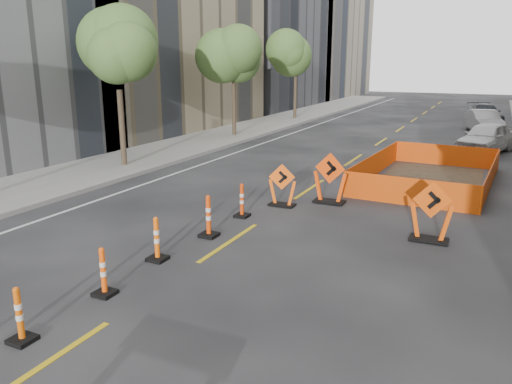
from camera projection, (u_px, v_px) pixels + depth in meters
The scene contains 19 objects.
ground_plane at pixel (126, 311), 9.17m from camera, with size 140.00×140.00×0.00m, color black.
sidewalk_left at pixel (143, 157), 23.38m from camera, with size 4.00×90.00×0.15m, color gray.
bld_left_d at pixel (248, 34), 48.67m from camera, with size 12.00×16.00×14.00m, color #4C4C51.
bld_left_e at pixel (307, 15), 62.20m from camera, with size 12.00×20.00×20.00m, color gray.
tree_l_b at pixel (117, 59), 20.25m from camera, with size 2.80×2.80×5.95m.
tree_l_c at pixel (233, 59), 28.97m from camera, with size 2.80×2.80×5.95m.
tree_l_d at pixel (296, 60), 37.68m from camera, with size 2.80×2.80×5.95m.
channelizer_2 at pixel (19, 315), 8.05m from camera, with size 0.38×0.38×0.98m, color #D85509, non-canonical shape.
channelizer_3 at pixel (103, 271), 9.68m from camera, with size 0.39×0.39×0.99m, color #F74E0A, non-canonical shape.
channelizer_4 at pixel (157, 239), 11.37m from camera, with size 0.41×0.41×1.05m, color #F95E0A, non-canonical shape.
channelizer_5 at pixel (208, 216), 12.91m from camera, with size 0.44×0.44×1.12m, color #E14009, non-canonical shape.
channelizer_6 at pixel (242, 200), 14.58m from camera, with size 0.40×0.40×1.01m, color red, non-canonical shape.
chevron_sign_left at pixel (282, 185), 15.64m from camera, with size 0.91×0.54×1.36m, color #FF590A, non-canonical shape.
chevron_sign_center at pixel (330, 178), 15.94m from camera, with size 1.10×0.66×1.65m, color #F9470A, non-canonical shape.
chevron_sign_right at pixel (431, 211), 12.53m from camera, with size 1.05×0.63×1.58m, color #E44B09, non-canonical shape.
safety_fence at pixel (430, 170), 18.79m from camera, with size 4.24×7.21×0.90m, color #D94A0B, non-canonical shape.
parked_car_near at pixel (486, 138), 24.82m from camera, with size 1.77×4.41×1.50m, color silver.
parked_car_mid at pixel (484, 121), 31.68m from camera, with size 1.52×4.36×1.44m, color #9A9B9F.
parked_car_far at pixel (484, 114), 36.29m from camera, with size 1.98×4.87×1.41m, color black.
Camera 1 is at (5.76, -6.45, 4.46)m, focal length 35.00 mm.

